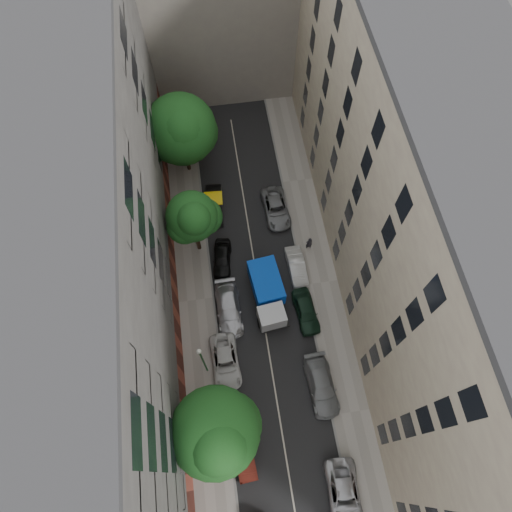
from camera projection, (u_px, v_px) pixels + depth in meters
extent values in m
plane|color=#4C4C49|center=(259.00, 292.00, 39.83)|extent=(120.00, 120.00, 0.00)
cube|color=black|center=(259.00, 292.00, 39.82)|extent=(8.00, 44.00, 0.02)
cube|color=gray|center=(196.00, 300.00, 39.40)|extent=(3.00, 44.00, 0.15)
cube|color=gray|center=(321.00, 283.00, 40.11)|extent=(3.00, 44.00, 0.15)
cube|color=#464441|center=(96.00, 259.00, 30.12)|extent=(8.00, 44.00, 20.00)
cube|color=#BFB394|center=(417.00, 217.00, 31.54)|extent=(8.00, 44.00, 20.00)
cube|color=black|center=(268.00, 298.00, 38.95)|extent=(2.86, 5.98, 0.32)
cube|color=#9FA2A4|center=(272.00, 317.00, 37.20)|extent=(2.31, 1.93, 1.82)
cube|color=blue|center=(266.00, 283.00, 38.35)|extent=(2.76, 4.08, 1.92)
cylinder|color=black|center=(259.00, 323.00, 38.13)|extent=(0.30, 0.90, 0.90)
cylinder|color=black|center=(283.00, 319.00, 38.26)|extent=(0.30, 0.90, 0.90)
cylinder|color=black|center=(253.00, 282.00, 39.74)|extent=(0.30, 0.90, 0.90)
cylinder|color=black|center=(276.00, 279.00, 39.88)|extent=(0.30, 0.90, 0.90)
imported|color=#4C160F|center=(244.00, 453.00, 33.55)|extent=(1.64, 4.00, 1.29)
imported|color=silver|center=(226.00, 362.00, 36.50)|extent=(2.29, 4.75, 1.30)
imported|color=#B6B6BB|center=(229.00, 309.00, 38.37)|extent=(2.08, 5.07, 1.47)
imported|color=black|center=(222.00, 258.00, 40.53)|extent=(2.10, 4.01, 1.30)
imported|color=black|center=(214.00, 205.00, 42.89)|extent=(1.81, 4.44, 1.43)
imported|color=#B9B9BE|center=(344.00, 496.00, 32.29)|extent=(2.57, 5.12, 1.39)
imported|color=slate|center=(321.00, 386.00, 35.60)|extent=(2.27, 5.10, 1.45)
imported|color=black|center=(306.00, 311.00, 38.29)|extent=(2.01, 4.31, 1.43)
imported|color=silver|center=(297.00, 267.00, 40.17)|extent=(1.56, 4.01, 1.30)
imported|color=slate|center=(276.00, 208.00, 42.78)|extent=(2.40, 4.87, 1.33)
cylinder|color=#382619|center=(220.00, 438.00, 33.04)|extent=(0.36, 0.36, 3.09)
cylinder|color=#382619|center=(218.00, 435.00, 30.65)|extent=(0.24, 0.24, 2.21)
sphere|color=#1A501B|center=(215.00, 432.00, 28.71)|extent=(5.81, 5.81, 5.81)
sphere|color=#1A501B|center=(229.00, 425.00, 29.89)|extent=(4.36, 4.36, 4.36)
sphere|color=#1A501B|center=(206.00, 443.00, 29.00)|extent=(4.07, 4.07, 4.07)
sphere|color=#1A501B|center=(218.00, 444.00, 27.34)|extent=(3.78, 3.78, 3.78)
cylinder|color=#382619|center=(198.00, 241.00, 40.34)|extent=(0.36, 0.36, 2.69)
cylinder|color=#382619|center=(195.00, 228.00, 38.27)|extent=(0.24, 0.24, 1.92)
sphere|color=#1A501B|center=(192.00, 216.00, 36.57)|extent=(4.22, 4.22, 4.22)
sphere|color=#1A501B|center=(204.00, 217.00, 37.63)|extent=(3.17, 3.17, 3.17)
sphere|color=#1A501B|center=(185.00, 226.00, 36.80)|extent=(2.96, 2.96, 2.96)
sphere|color=#1A501B|center=(194.00, 218.00, 35.34)|extent=(2.75, 2.75, 2.75)
cylinder|color=#382619|center=(187.00, 160.00, 44.19)|extent=(0.36, 0.36, 2.75)
cylinder|color=#382619|center=(184.00, 144.00, 42.07)|extent=(0.24, 0.24, 1.97)
sphere|color=#1A501B|center=(181.00, 129.00, 40.33)|extent=(6.40, 6.40, 6.40)
sphere|color=#1A501B|center=(192.00, 132.00, 41.41)|extent=(4.80, 4.80, 4.80)
sphere|color=#1A501B|center=(174.00, 139.00, 40.57)|extent=(4.48, 4.48, 4.48)
sphere|color=#1A501B|center=(182.00, 128.00, 39.08)|extent=(4.16, 4.16, 4.16)
cylinder|color=#1C6329|center=(204.00, 362.00, 34.02)|extent=(0.14, 0.14, 5.96)
sphere|color=silver|center=(199.00, 351.00, 31.26)|extent=(0.36, 0.36, 0.36)
imported|color=black|center=(309.00, 243.00, 40.81)|extent=(0.66, 0.48, 1.67)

